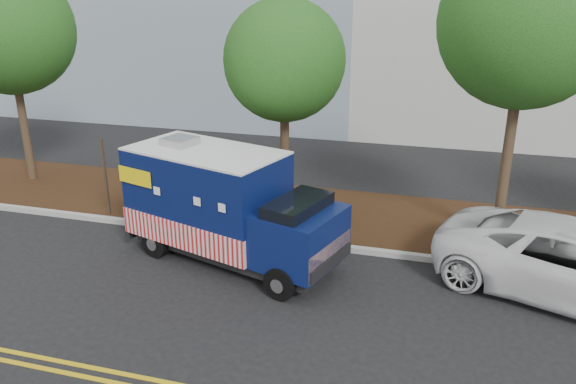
# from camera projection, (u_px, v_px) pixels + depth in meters

# --- Properties ---
(ground) EXTENTS (120.00, 120.00, 0.00)m
(ground) POSITION_uv_depth(u_px,v_px,m) (187.00, 257.00, 14.10)
(ground) COLOR black
(ground) RESTS_ON ground
(curb) EXTENTS (120.00, 0.18, 0.15)m
(curb) POSITION_uv_depth(u_px,v_px,m) (209.00, 232.00, 15.34)
(curb) COLOR #9E9E99
(curb) RESTS_ON ground
(mulch_strip) EXTENTS (120.00, 4.00, 0.15)m
(mulch_strip) POSITION_uv_depth(u_px,v_px,m) (236.00, 205.00, 17.23)
(mulch_strip) COLOR black
(mulch_strip) RESTS_ON ground
(centerline_near) EXTENTS (120.00, 0.10, 0.01)m
(centerline_near) POSITION_uv_depth(u_px,v_px,m) (80.00, 365.00, 10.08)
(centerline_near) COLOR gold
(centerline_near) RESTS_ON ground
(centerline_far) EXTENTS (120.00, 0.10, 0.01)m
(centerline_far) POSITION_uv_depth(u_px,v_px,m) (71.00, 374.00, 9.85)
(centerline_far) COLOR gold
(centerline_far) RESTS_ON ground
(tree_a) EXTENTS (4.10, 4.10, 7.15)m
(tree_a) POSITION_uv_depth(u_px,v_px,m) (8.00, 29.00, 17.61)
(tree_a) COLOR #38281C
(tree_a) RESTS_ON ground
(tree_b) EXTENTS (3.37, 3.37, 6.16)m
(tree_b) POSITION_uv_depth(u_px,v_px,m) (284.00, 61.00, 15.32)
(tree_b) COLOR #38281C
(tree_b) RESTS_ON ground
(tree_c) EXTENTS (3.99, 3.99, 7.62)m
(tree_c) POSITION_uv_depth(u_px,v_px,m) (526.00, 23.00, 12.78)
(tree_c) COLOR #38281C
(tree_c) RESTS_ON ground
(sign_post) EXTENTS (0.06, 0.06, 2.40)m
(sign_post) POSITION_uv_depth(u_px,v_px,m) (106.00, 180.00, 15.99)
(sign_post) COLOR #473828
(sign_post) RESTS_ON ground
(food_truck) EXTENTS (5.84, 3.52, 2.91)m
(food_truck) POSITION_uv_depth(u_px,v_px,m) (223.00, 208.00, 13.64)
(food_truck) COLOR black
(food_truck) RESTS_ON ground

